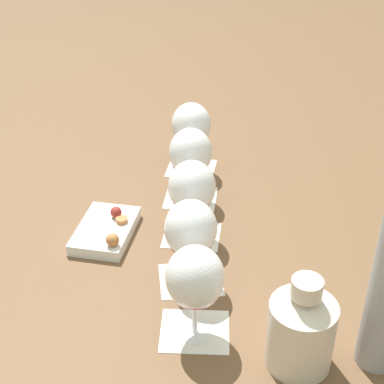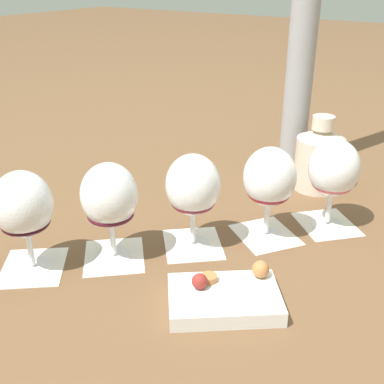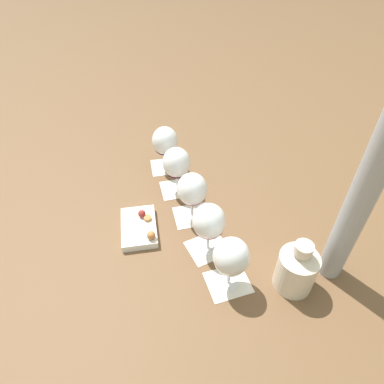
{
  "view_description": "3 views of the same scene",
  "coord_description": "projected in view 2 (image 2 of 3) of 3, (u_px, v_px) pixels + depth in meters",
  "views": [
    {
      "loc": [
        -0.74,
        0.65,
        0.73
      ],
      "look_at": [
        0.0,
        -0.0,
        0.11
      ],
      "focal_mm": 55.0,
      "sensor_mm": 36.0,
      "label": 1
    },
    {
      "loc": [
        0.62,
        0.41,
        0.46
      ],
      "look_at": [
        0.0,
        -0.0,
        0.11
      ],
      "focal_mm": 45.0,
      "sensor_mm": 36.0,
      "label": 2
    },
    {
      "loc": [
        -0.37,
        0.68,
        0.82
      ],
      "look_at": [
        0.0,
        -0.0,
        0.11
      ],
      "focal_mm": 32.0,
      "sensor_mm": 36.0,
      "label": 3
    }
  ],
  "objects": [
    {
      "name": "tasting_card_0",
      "position": [
        327.0,
        224.0,
        0.94
      ],
      "size": [
        0.15,
        0.15,
        0.0
      ],
      "color": "silver",
      "rests_on": "ground_plane"
    },
    {
      "name": "tasting_card_1",
      "position": [
        265.0,
        235.0,
        0.9
      ],
      "size": [
        0.15,
        0.15,
        0.0
      ],
      "color": "silver",
      "rests_on": "ground_plane"
    },
    {
      "name": "ground_plane",
      "position": [
        193.0,
        245.0,
        0.87
      ],
      "size": [
        8.0,
        8.0,
        0.0
      ],
      "primitive_type": "plane",
      "color": "brown"
    },
    {
      "name": "tasting_card_3",
      "position": [
        114.0,
        256.0,
        0.83
      ],
      "size": [
        0.15,
        0.15,
        0.0
      ],
      "color": "silver",
      "rests_on": "ground_plane"
    },
    {
      "name": "wine_glass_0",
      "position": [
        334.0,
        172.0,
        0.89
      ],
      "size": [
        0.09,
        0.09,
        0.17
      ],
      "color": "white",
      "rests_on": "tasting_card_0"
    },
    {
      "name": "wine_glass_1",
      "position": [
        269.0,
        181.0,
        0.85
      ],
      "size": [
        0.09,
        0.09,
        0.17
      ],
      "color": "white",
      "rests_on": "tasting_card_1"
    },
    {
      "name": "snack_dish",
      "position": [
        225.0,
        297.0,
        0.71
      ],
      "size": [
        0.18,
        0.2,
        0.05
      ],
      "color": "white",
      "rests_on": "ground_plane"
    },
    {
      "name": "tasting_card_2",
      "position": [
        192.0,
        243.0,
        0.87
      ],
      "size": [
        0.15,
        0.15,
        0.0
      ],
      "color": "silver",
      "rests_on": "ground_plane"
    },
    {
      "name": "wine_glass_3",
      "position": [
        110.0,
        198.0,
        0.79
      ],
      "size": [
        0.09,
        0.09,
        0.17
      ],
      "color": "white",
      "rests_on": "tasting_card_3"
    },
    {
      "name": "wine_glass_2",
      "position": [
        192.0,
        188.0,
        0.82
      ],
      "size": [
        0.09,
        0.09,
        0.17
      ],
      "color": "white",
      "rests_on": "tasting_card_2"
    },
    {
      "name": "wine_glass_4",
      "position": [
        23.0,
        208.0,
        0.76
      ],
      "size": [
        0.09,
        0.09,
        0.17
      ],
      "color": "white",
      "rests_on": "tasting_card_4"
    },
    {
      "name": "ceramic_vase",
      "position": [
        319.0,
        158.0,
        1.06
      ],
      "size": [
        0.1,
        0.1,
        0.17
      ],
      "color": "beige",
      "rests_on": "ground_plane"
    },
    {
      "name": "tasting_card_4",
      "position": [
        33.0,
        267.0,
        0.8
      ],
      "size": [
        0.15,
        0.15,
        0.0
      ],
      "color": "silver",
      "rests_on": "ground_plane"
    }
  ]
}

